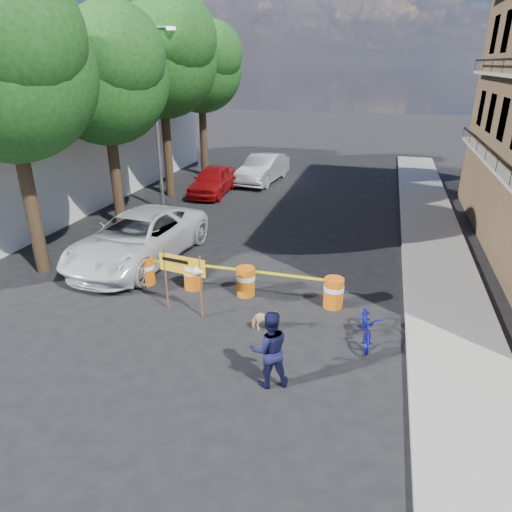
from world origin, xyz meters
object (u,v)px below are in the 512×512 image
Objects in this scene: suv_white at (138,238)px; sedan_red at (213,180)px; barrel_far_right at (334,292)px; barrel_far_left at (146,270)px; dog at (266,321)px; barrel_mid_right at (246,281)px; sedan_silver at (263,169)px; barrel_mid_left at (193,275)px; bicycle at (368,311)px; pedestrian at (269,349)px; detour_sign at (188,271)px.

suv_white is 1.41× the size of sedan_red.
barrel_far_left is at bearing -179.29° from barrel_far_right.
barrel_mid_right is at bearing 19.03° from dog.
suv_white is 1.26× the size of sedan_silver.
barrel_mid_left is 0.21× the size of sedan_red.
sedan_red is (-3.34, 10.76, 0.27)m from barrel_mid_left.
barrel_far_right is at bearing -0.23° from barrel_mid_left.
barrel_far_right is at bearing -56.07° from sedan_red.
barrel_mid_left is 5.61m from bicycle.
suv_white is (-4.41, 1.52, 0.38)m from barrel_mid_right.
pedestrian is at bearing -37.05° from barrel_far_left.
bicycle is 0.40× the size of sedan_red.
suv_white is at bearing 160.99° from barrel_mid_right.
sedan_silver reaches higher than barrel_mid_right.
suv_white is (-7.05, 1.55, 0.38)m from barrel_far_right.
detour_sign is 15.70m from sedan_silver.
dog is 6.47m from suv_white.
barrel_far_left is 1.58m from barrel_mid_left.
sedan_silver is at bearing 107.60° from bicycle.
bicycle is (1.96, 2.28, -0.02)m from pedestrian.
barrel_mid_right is 4.25m from pedestrian.
bicycle is at bearing -16.18° from suv_white.
barrel_far_left is at bearing -84.08° from sedan_silver.
detour_sign is at bearing -126.93° from barrel_mid_right.
suv_white is (-3.25, 3.06, -0.49)m from detour_sign.
dog is 14.01m from sedan_red.
pedestrian is at bearing -31.12° from detour_sign.
barrel_mid_right and barrel_far_right have the same top height.
barrel_mid_right is 4.01m from bicycle.
detour_sign is (-1.16, -1.54, 0.88)m from barrel_mid_right.
sedan_red is (-3.89, 12.28, -0.61)m from detour_sign.
barrel_far_left is 2.01m from suv_white.
barrel_far_left and barrel_far_right have the same top height.
barrel_far_left is 1.00× the size of barrel_mid_left.
barrel_far_left is 1.20× the size of dog.
barrel_mid_right is 11.87m from sedan_red.
sedan_silver reaches higher than barrel_mid_left.
barrel_far_right is (4.36, -0.02, 0.00)m from barrel_mid_left.
sedan_silver is at bearing -98.82° from pedestrian.
barrel_far_right is 1.90m from bicycle.
barrel_mid_left is at bearing -24.69° from suv_white.
barrel_mid_right reaches higher than dog.
suv_white is 12.57m from sedan_silver.
barrel_far_right is 7.23m from suv_white.
bicycle reaches higher than sedan_silver.
dog is at bearing -97.61° from pedestrian.
bicycle is 2.63m from dog.
barrel_mid_right is 0.52× the size of bicycle.
sedan_red is at bearing -89.16° from pedestrian.
detour_sign is at bearing -76.20° from sedan_silver.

